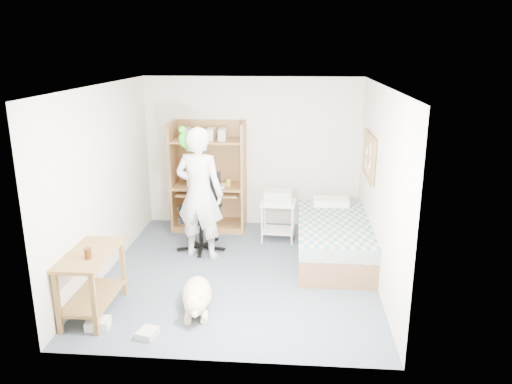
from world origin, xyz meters
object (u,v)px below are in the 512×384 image
person (200,194)px  dog (197,296)px  computer_hutch (209,180)px  printer_cart (278,215)px  office_chair (202,222)px  bed (334,239)px  side_desk (92,274)px

person → dog: size_ratio=1.79×
computer_hutch → printer_cart: (1.17, -0.49, -0.40)m
office_chair → person: (0.04, -0.31, 0.55)m
office_chair → dog: size_ratio=1.07×
dog → computer_hutch: bearing=87.8°
bed → dog: (-1.69, -1.65, -0.11)m
office_chair → printer_cart: bearing=32.7°
bed → side_desk: size_ratio=2.02×
dog → person: bearing=90.0°
bed → printer_cart: bearing=142.9°
bed → printer_cart: bed is taller
side_desk → office_chair: 2.21m
office_chair → side_desk: bearing=-101.4°
office_chair → person: person is taller
computer_hutch → person: 1.24m
bed → office_chair: (-1.96, 0.21, 0.12)m
office_chair → dog: (0.27, -1.86, -0.24)m
dog → printer_cart: size_ratio=1.68×
office_chair → dog: office_chair is taller
computer_hutch → bed: size_ratio=0.89×
person → dog: person is taller
computer_hutch → dog: size_ratio=1.68×
bed → office_chair: bearing=174.0°
computer_hutch → dog: 2.86m
bed → printer_cart: 1.05m
side_desk → person: size_ratio=0.52×
office_chair → printer_cart: (1.13, 0.42, 0.01)m
printer_cart → office_chair: bearing=-155.8°
bed → person: bearing=-176.9°
person → printer_cart: size_ratio=3.01×
dog → printer_cart: (0.86, 2.28, 0.25)m
side_desk → computer_hutch: bearing=73.9°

